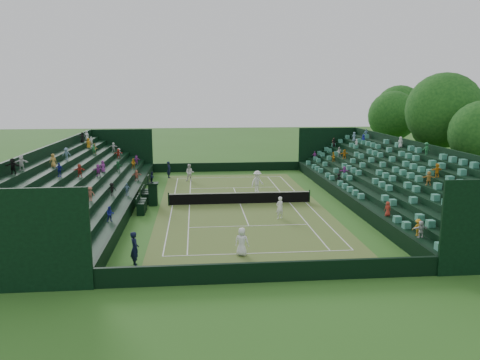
{
  "coord_description": "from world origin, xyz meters",
  "views": [
    {
      "loc": [
        -3.53,
        -37.04,
        9.14
      ],
      "look_at": [
        0.0,
        0.0,
        2.0
      ],
      "focal_mm": 35.0,
      "sensor_mm": 36.0,
      "label": 1
    }
  ],
  "objects_px": {
    "player_far_east": "(257,182)",
    "tennis_net": "(240,198)",
    "player_near_west": "(242,242)",
    "player_far_west": "(190,173)",
    "umpire_chair": "(153,191)",
    "player_near_east": "(280,208)"
  },
  "relations": [
    {
      "from": "player_far_east",
      "to": "tennis_net",
      "type": "bearing_deg",
      "value": -147.69
    },
    {
      "from": "player_near_west",
      "to": "player_far_east",
      "type": "distance_m",
      "value": 16.51
    },
    {
      "from": "player_far_west",
      "to": "tennis_net",
      "type": "bearing_deg",
      "value": -62.68
    },
    {
      "from": "player_far_west",
      "to": "player_near_west",
      "type": "bearing_deg",
      "value": -76.99
    },
    {
      "from": "player_near_west",
      "to": "umpire_chair",
      "type": "bearing_deg",
      "value": -42.83
    },
    {
      "from": "tennis_net",
      "to": "player_near_east",
      "type": "distance_m",
      "value": 5.3
    },
    {
      "from": "tennis_net",
      "to": "player_far_east",
      "type": "height_order",
      "value": "player_far_east"
    },
    {
      "from": "umpire_chair",
      "to": "player_near_west",
      "type": "xyz_separation_m",
      "value": [
        5.98,
        -12.33,
        -0.37
      ]
    },
    {
      "from": "umpire_chair",
      "to": "player_near_west",
      "type": "distance_m",
      "value": 13.71
    },
    {
      "from": "umpire_chair",
      "to": "player_far_east",
      "type": "bearing_deg",
      "value": 23.41
    },
    {
      "from": "player_near_east",
      "to": "player_far_east",
      "type": "bearing_deg",
      "value": -110.34
    },
    {
      "from": "player_near_east",
      "to": "player_far_west",
      "type": "height_order",
      "value": "player_far_west"
    },
    {
      "from": "tennis_net",
      "to": "player_near_west",
      "type": "height_order",
      "value": "player_near_west"
    },
    {
      "from": "player_far_west",
      "to": "umpire_chair",
      "type": "bearing_deg",
      "value": -100.88
    },
    {
      "from": "tennis_net",
      "to": "player_near_west",
      "type": "relative_size",
      "value": 7.19
    },
    {
      "from": "tennis_net",
      "to": "umpire_chair",
      "type": "distance_m",
      "value": 7.07
    },
    {
      "from": "umpire_chair",
      "to": "player_far_west",
      "type": "relative_size",
      "value": 1.56
    },
    {
      "from": "umpire_chair",
      "to": "tennis_net",
      "type": "bearing_deg",
      "value": -1.63
    },
    {
      "from": "tennis_net",
      "to": "player_far_west",
      "type": "relative_size",
      "value": 6.6
    },
    {
      "from": "umpire_chair",
      "to": "player_near_east",
      "type": "height_order",
      "value": "umpire_chair"
    },
    {
      "from": "umpire_chair",
      "to": "player_near_east",
      "type": "bearing_deg",
      "value": -27.35
    },
    {
      "from": "tennis_net",
      "to": "player_near_west",
      "type": "bearing_deg",
      "value": -94.97
    }
  ]
}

